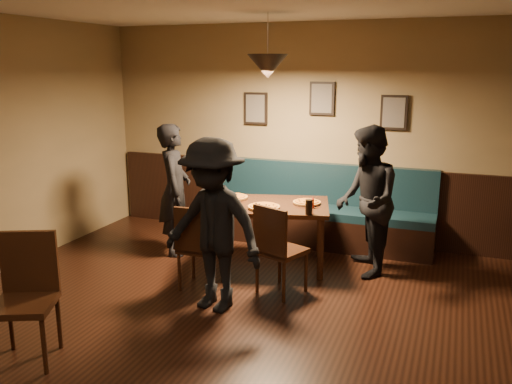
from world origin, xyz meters
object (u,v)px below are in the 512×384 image
diner_left (175,190)px  cafe_chair_far (23,302)px  chair_near_left (201,246)px  soda_glass (309,207)px  dining_table (267,235)px  tabasco_bottle (313,203)px  booth_bench (314,206)px  diner_right (367,201)px  diner_front (213,226)px  chair_near_right (282,249)px

diner_left → cafe_chair_far: diner_left is taller
chair_near_left → soda_glass: size_ratio=5.55×
dining_table → tabasco_bottle: bearing=-15.4°
soda_glass → booth_bench: bearing=102.0°
cafe_chair_far → chair_near_left: bearing=-133.2°
soda_glass → diner_left: bearing=170.9°
diner_right → chair_near_left: bearing=-76.1°
booth_bench → soda_glass: size_ratio=18.69×
chair_near_left → diner_left: size_ratio=0.56×
chair_near_left → cafe_chair_far: cafe_chair_far is taller
tabasco_bottle → chair_near_left: bearing=-140.3°
booth_bench → cafe_chair_far: (-1.34, -3.56, 0.00)m
diner_left → soda_glass: 1.77m
diner_right → diner_front: 1.83m
soda_glass → diner_front: bearing=-124.1°
diner_front → soda_glass: bearing=67.8°
tabasco_bottle → cafe_chair_far: bearing=-121.2°
chair_near_right → tabasco_bottle: size_ratio=7.31×
diner_left → diner_front: bearing=-161.7°
chair_near_left → dining_table: bearing=59.2°
diner_front → tabasco_bottle: 1.37m
diner_front → cafe_chair_far: 1.71m
diner_front → booth_bench: bearing=91.6°
soda_glass → cafe_chair_far: (-1.60, -2.35, -0.32)m
chair_near_right → diner_right: size_ratio=0.56×
soda_glass → dining_table: bearing=155.0°
diner_right → chair_near_right: bearing=-59.0°
diner_front → cafe_chair_far: diner_front is taller
booth_bench → chair_near_left: 1.91m
diner_left → tabasco_bottle: 1.72m
chair_near_right → cafe_chair_far: 2.43m
chair_near_right → diner_right: (0.69, 0.82, 0.36)m
soda_glass → tabasco_bottle: 0.26m
dining_table → diner_left: (-1.19, 0.02, 0.43)m
diner_left → dining_table: bearing=-114.1°
chair_near_left → diner_right: bearing=30.3°
chair_near_right → diner_left: 1.75m
dining_table → diner_left: bearing=164.1°
diner_left → soda_glass: (1.75, -0.28, 0.02)m
soda_glass → tabasco_bottle: size_ratio=1.26×
chair_near_left → chair_near_right: 0.85m
chair_near_right → tabasco_bottle: (0.14, 0.65, 0.34)m
chair_near_left → cafe_chair_far: size_ratio=0.89×
soda_glass → tabasco_bottle: bearing=96.0°
booth_bench → diner_left: diner_left is taller
booth_bench → soda_glass: (0.26, -1.21, 0.32)m
cafe_chair_far → diner_left: bearing=-111.4°
dining_table → cafe_chair_far: 2.81m
diner_left → diner_front: diner_front is taller
chair_near_right → diner_front: (-0.49, -0.57, 0.35)m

